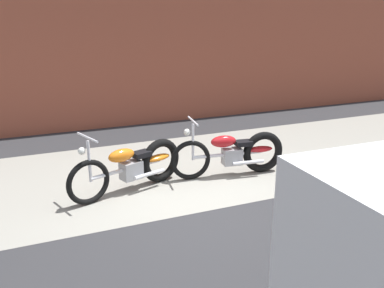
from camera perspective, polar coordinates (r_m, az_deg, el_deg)
name	(u,v)px	position (r m, az deg, el deg)	size (l,w,h in m)	color
ground_plane	(216,209)	(5.95, 3.39, -9.02)	(80.00, 80.00, 0.00)	#2D2D30
sidewalk_slab	(174,168)	(7.42, -2.49, -3.38)	(36.00, 3.50, 0.01)	gray
brick_building_wall	(121,1)	(10.24, -9.74, 18.95)	(36.00, 0.50, 5.87)	brown
motorcycle_orange	(135,166)	(6.49, -7.85, -2.98)	(1.94, 0.86, 1.03)	black
motorcycle_red	(236,153)	(7.05, 6.16, -1.22)	(2.00, 0.62, 1.03)	black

